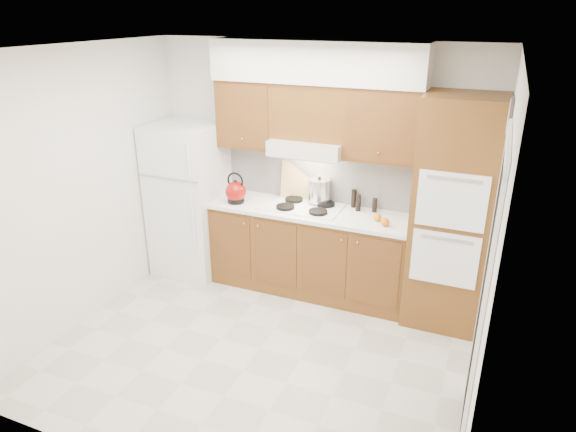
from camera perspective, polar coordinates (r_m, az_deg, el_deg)
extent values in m
plane|color=beige|center=(4.82, -3.15, -14.51)|extent=(3.60, 3.60, 0.00)
plane|color=white|center=(3.88, -3.98, 18.00)|extent=(3.60, 3.60, 0.00)
cube|color=white|center=(5.49, 3.34, 5.40)|extent=(3.60, 0.02, 2.60)
cube|color=white|center=(5.19, -21.73, 2.82)|extent=(0.02, 3.00, 2.60)
cube|color=white|center=(3.81, 21.68, -3.97)|extent=(0.02, 3.00, 2.60)
cube|color=white|center=(5.92, -10.87, 1.81)|extent=(0.75, 0.72, 1.72)
cube|color=brown|center=(5.53, 2.36, -3.92)|extent=(2.11, 0.60, 0.90)
cube|color=white|center=(5.33, 2.40, 0.57)|extent=(2.13, 0.62, 0.04)
cube|color=white|center=(5.49, 3.52, 4.53)|extent=(2.11, 0.03, 0.56)
cube|color=brown|center=(4.98, 17.81, 0.12)|extent=(0.70, 0.65, 2.20)
cube|color=brown|center=(5.49, -4.32, 11.27)|extent=(0.63, 0.33, 0.70)
cube|color=brown|center=(5.02, 10.68, 9.94)|extent=(0.73, 0.33, 0.70)
cube|color=silver|center=(5.22, 2.32, 7.67)|extent=(0.75, 0.45, 0.15)
cube|color=brown|center=(5.20, 2.61, 11.56)|extent=(0.75, 0.33, 0.55)
cube|color=silver|center=(5.11, 3.20, 16.73)|extent=(2.13, 0.36, 0.40)
cube|color=white|center=(5.36, 1.97, 0.98)|extent=(0.74, 0.50, 0.01)
cube|color=black|center=(3.62, 20.71, -9.80)|extent=(0.02, 0.90, 2.10)
cylinder|color=#3F3833|center=(4.09, 23.47, 10.10)|extent=(0.02, 0.30, 0.30)
sphere|color=maroon|center=(5.49, -5.83, 2.70)|extent=(0.25, 0.25, 0.22)
cube|color=tan|center=(5.57, 0.84, 3.96)|extent=(0.33, 0.15, 0.42)
cylinder|color=silver|center=(5.42, 3.47, 2.82)|extent=(0.26, 0.26, 0.24)
cylinder|color=black|center=(5.38, 7.33, 1.95)|extent=(0.05, 0.05, 0.19)
cylinder|color=black|center=(5.30, 7.82, 1.47)|extent=(0.07, 0.07, 0.17)
cylinder|color=black|center=(5.30, 9.61, 1.19)|extent=(0.06, 0.06, 0.15)
sphere|color=#E6530C|center=(4.98, 10.73, -0.66)|extent=(0.09, 0.09, 0.08)
sphere|color=orange|center=(5.09, 9.91, -0.13)|extent=(0.10, 0.10, 0.08)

